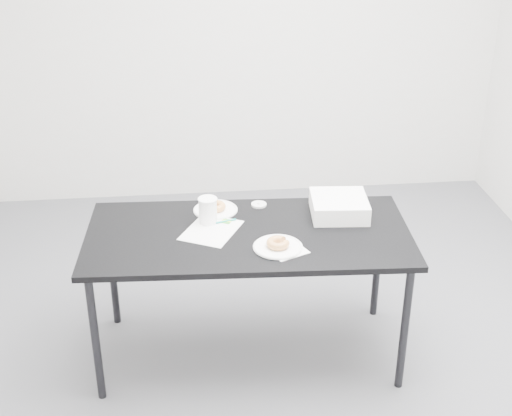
{
  "coord_description": "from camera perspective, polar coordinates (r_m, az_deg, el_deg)",
  "views": [
    {
      "loc": [
        -0.42,
        -3.27,
        2.5
      ],
      "look_at": [
        -0.07,
        0.02,
        0.84
      ],
      "focal_mm": 50.0,
      "sensor_mm": 36.0,
      "label": 1
    }
  ],
  "objects": [
    {
      "name": "napkin",
      "position": [
        3.48,
        2.44,
        -3.34
      ],
      "size": [
        0.23,
        0.23,
        0.0
      ],
      "primitive_type": "cube",
      "rotation": [
        0.0,
        0.0,
        0.43
      ],
      "color": "white",
      "rests_on": "table"
    },
    {
      "name": "wall_back",
      "position": [
        5.41,
        -1.46,
        14.41
      ],
      "size": [
        4.0,
        0.02,
        2.7
      ],
      "primitive_type": "cube",
      "color": "silver",
      "rests_on": "floor"
    },
    {
      "name": "scorecard",
      "position": [
        3.66,
        -3.6,
        -1.79
      ],
      "size": [
        0.36,
        0.38,
        0.0
      ],
      "primitive_type": "cube",
      "rotation": [
        0.0,
        0.0,
        -0.48
      ],
      "color": "white",
      "rests_on": "table"
    },
    {
      "name": "plate_near",
      "position": [
        3.49,
        1.76,
        -3.13
      ],
      "size": [
        0.24,
        0.24,
        0.01
      ],
      "primitive_type": "cylinder",
      "color": "white",
      "rests_on": "napkin"
    },
    {
      "name": "donut_far",
      "position": [
        3.85,
        -3.27,
        0.14
      ],
      "size": [
        0.11,
        0.11,
        0.04
      ],
      "primitive_type": "torus",
      "rotation": [
        0.0,
        0.0,
        0.01
      ],
      "color": "#BE7A3C",
      "rests_on": "plate_far"
    },
    {
      "name": "pen",
      "position": [
        3.73,
        -2.68,
        -1.1
      ],
      "size": [
        0.14,
        0.05,
        0.01
      ],
      "primitive_type": "cylinder",
      "rotation": [
        0.0,
        1.57,
        0.27
      ],
      "color": "#0C8477",
      "rests_on": "scorecard"
    },
    {
      "name": "cup_lid",
      "position": [
        3.91,
        0.23,
        0.28
      ],
      "size": [
        0.08,
        0.08,
        0.01
      ],
      "primitive_type": "cylinder",
      "color": "silver",
      "rests_on": "table"
    },
    {
      "name": "plate_far",
      "position": [
        3.86,
        -3.26,
        -0.15
      ],
      "size": [
        0.24,
        0.24,
        0.01
      ],
      "primitive_type": "cylinder",
      "color": "white",
      "rests_on": "table"
    },
    {
      "name": "donut_near",
      "position": [
        3.48,
        1.77,
        -2.81
      ],
      "size": [
        0.14,
        0.14,
        0.04
      ],
      "primitive_type": "torus",
      "rotation": [
        0.0,
        0.0,
        0.29
      ],
      "color": "#BE7A3C",
      "rests_on": "plate_near"
    },
    {
      "name": "logo_patch",
      "position": [
        3.74,
        -2.37,
        -1.07
      ],
      "size": [
        0.07,
        0.07,
        0.0
      ],
      "primitive_type": "cube",
      "rotation": [
        0.0,
        0.0,
        -0.48
      ],
      "color": "green",
      "rests_on": "scorecard"
    },
    {
      "name": "coffee_cup",
      "position": [
        3.71,
        -3.87,
        -0.2
      ],
      "size": [
        0.09,
        0.09,
        0.14
      ],
      "primitive_type": "cylinder",
      "color": "white",
      "rests_on": "table"
    },
    {
      "name": "bakery_box",
      "position": [
        3.82,
        6.66,
        0.14
      ],
      "size": [
        0.32,
        0.32,
        0.1
      ],
      "primitive_type": "cube",
      "rotation": [
        0.0,
        0.0,
        -0.08
      ],
      "color": "white",
      "rests_on": "table"
    },
    {
      "name": "table",
      "position": [
        3.66,
        -0.62,
        -2.75
      ],
      "size": [
        1.69,
        0.86,
        0.76
      ],
      "rotation": [
        0.0,
        0.0,
        -0.05
      ],
      "color": "black",
      "rests_on": "floor"
    },
    {
      "name": "floor",
      "position": [
        4.14,
        1.06,
        -10.48
      ],
      "size": [
        4.0,
        4.0,
        0.0
      ],
      "primitive_type": "plane",
      "color": "#535459",
      "rests_on": "ground"
    }
  ]
}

